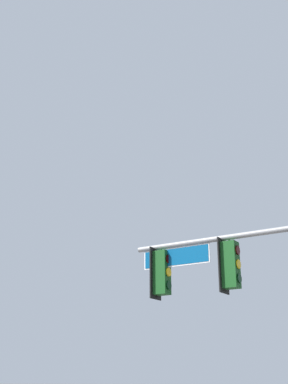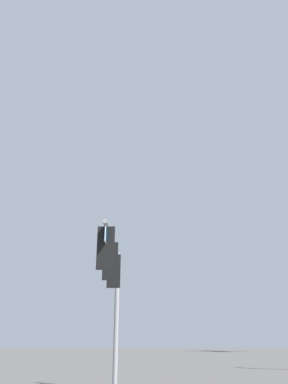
{
  "view_description": "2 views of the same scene",
  "coord_description": "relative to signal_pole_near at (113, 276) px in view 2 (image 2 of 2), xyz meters",
  "views": [
    {
      "loc": [
        -4.8,
        5.58,
        1.83
      ],
      "look_at": [
        -1.16,
        -5.08,
        5.78
      ],
      "focal_mm": 50.0,
      "sensor_mm": 36.0,
      "label": 1
    },
    {
      "loc": [
        10.06,
        -8.74,
        1.72
      ],
      "look_at": [
        -1.0,
        -6.04,
        6.37
      ],
      "focal_mm": 35.0,
      "sensor_mm": 36.0,
      "label": 2
    }
  ],
  "objects": [
    {
      "name": "signal_pole_near",
      "position": [
        0.0,
        0.0,
        0.0
      ],
      "size": [
        6.73,
        1.78,
        5.63
      ],
      "color": "gray",
      "rests_on": "ground_plane"
    }
  ]
}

